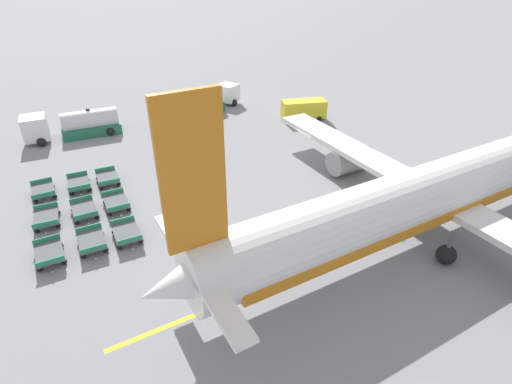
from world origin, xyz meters
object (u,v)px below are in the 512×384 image
at_px(fuel_tanker_primary, 77,125).
at_px(service_van, 304,109).
at_px(baggage_dolly_row_mid_b_col_a, 108,178).
at_px(baggage_dolly_row_mid_b_col_c, 127,233).
at_px(baggage_dolly_row_mid_a_col_a, 79,184).
at_px(airplane, 453,186).
at_px(baggage_dolly_row_mid_b_col_b, 116,202).
at_px(baggage_dolly_row_mid_a_col_b, 84,210).
at_px(baggage_dolly_row_near_col_a, 43,191).
at_px(baggage_dolly_row_mid_a_col_c, 92,241).
at_px(baggage_dolly_row_near_col_b, 46,218).
at_px(baggage_dolly_row_near_col_c, 49,253).
at_px(fuel_tanker_secondary, 208,102).

relative_size(fuel_tanker_primary, service_van, 1.78).
xyz_separation_m(service_van, baggage_dolly_row_mid_b_col_a, (2.90, -23.36, -0.73)).
xyz_separation_m(fuel_tanker_primary, baggage_dolly_row_mid_b_col_c, (20.42, -1.38, -0.76)).
bearing_deg(baggage_dolly_row_mid_b_col_a, baggage_dolly_row_mid_a_col_a, -99.28).
height_order(airplane, baggage_dolly_row_mid_b_col_b, airplane).
height_order(service_van, baggage_dolly_row_mid_b_col_c, service_van).
bearing_deg(airplane, baggage_dolly_row_mid_a_col_b, -125.73).
relative_size(baggage_dolly_row_near_col_a, baggage_dolly_row_mid_b_col_a, 0.99).
bearing_deg(fuel_tanker_primary, baggage_dolly_row_mid_a_col_c, -10.10).
bearing_deg(baggage_dolly_row_near_col_b, baggage_dolly_row_mid_a_col_a, 141.83).
relative_size(airplane, baggage_dolly_row_mid_a_col_c, 12.83).
relative_size(baggage_dolly_row_mid_a_col_a, baggage_dolly_row_mid_b_col_c, 1.00).
bearing_deg(baggage_dolly_row_near_col_c, baggage_dolly_row_mid_a_col_c, 85.79).
bearing_deg(fuel_tanker_secondary, baggage_dolly_row_near_col_b, -54.66).
height_order(fuel_tanker_primary, baggage_dolly_row_mid_a_col_a, fuel_tanker_primary).
relative_size(baggage_dolly_row_mid_a_col_b, baggage_dolly_row_mid_b_col_b, 1.00).
xyz_separation_m(baggage_dolly_row_mid_b_col_a, baggage_dolly_row_mid_b_col_c, (8.46, -1.08, 0.00)).
distance_m(baggage_dolly_row_mid_a_col_c, baggage_dolly_row_mid_b_col_b, 4.75).
bearing_deg(fuel_tanker_primary, baggage_dolly_row_near_col_a, -24.67).
distance_m(fuel_tanker_primary, baggage_dolly_row_mid_b_col_c, 20.48).
height_order(fuel_tanker_primary, service_van, fuel_tanker_primary).
relative_size(baggage_dolly_row_mid_a_col_b, baggage_dolly_row_mid_b_col_c, 0.99).
distance_m(baggage_dolly_row_near_col_c, baggage_dolly_row_mid_a_col_b, 4.95).
bearing_deg(baggage_dolly_row_mid_a_col_c, baggage_dolly_row_near_col_c, -94.21).
relative_size(fuel_tanker_primary, baggage_dolly_row_near_col_a, 2.87).
relative_size(baggage_dolly_row_near_col_a, baggage_dolly_row_mid_a_col_a, 0.99).
bearing_deg(baggage_dolly_row_near_col_c, service_van, 110.34).
xyz_separation_m(airplane, baggage_dolly_row_mid_a_col_c, (-11.03, -21.52, -2.69)).
bearing_deg(baggage_dolly_row_mid_a_col_a, fuel_tanker_secondary, 121.38).
relative_size(baggage_dolly_row_near_col_c, baggage_dolly_row_mid_a_col_c, 0.99).
distance_m(fuel_tanker_primary, baggage_dolly_row_mid_a_col_b, 16.26).
xyz_separation_m(airplane, baggage_dolly_row_mid_a_col_a, (-19.49, -20.48, -2.69)).
bearing_deg(baggage_dolly_row_mid_a_col_a, baggage_dolly_row_mid_b_col_c, 7.43).
bearing_deg(airplane, fuel_tanker_primary, -150.01).
relative_size(baggage_dolly_row_near_col_a, baggage_dolly_row_mid_b_col_b, 0.99).
bearing_deg(baggage_dolly_row_mid_a_col_c, baggage_dolly_row_near_col_b, -156.02).
relative_size(baggage_dolly_row_mid_a_col_c, baggage_dolly_row_mid_b_col_c, 1.00).
bearing_deg(fuel_tanker_primary, airplane, 29.99).
distance_m(baggage_dolly_row_near_col_b, baggage_dolly_row_mid_b_col_c, 6.48).
bearing_deg(airplane, baggage_dolly_row_near_col_c, -115.00).
bearing_deg(baggage_dolly_row_near_col_b, baggage_dolly_row_mid_b_col_b, 81.98).
distance_m(baggage_dolly_row_near_col_b, baggage_dolly_row_mid_b_col_b, 4.81).
relative_size(baggage_dolly_row_mid_a_col_c, baggage_dolly_row_mid_b_col_a, 1.00).
relative_size(airplane, baggage_dolly_row_mid_a_col_a, 12.81).
relative_size(baggage_dolly_row_near_col_b, baggage_dolly_row_mid_a_col_c, 1.01).
distance_m(baggage_dolly_row_near_col_c, baggage_dolly_row_mid_a_col_c, 2.55).
distance_m(airplane, service_van, 22.70).
height_order(baggage_dolly_row_near_col_c, baggage_dolly_row_mid_b_col_a, same).
bearing_deg(baggage_dolly_row_mid_a_col_c, baggage_dolly_row_near_col_a, -169.79).
bearing_deg(airplane, baggage_dolly_row_mid_b_col_c, -118.91).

